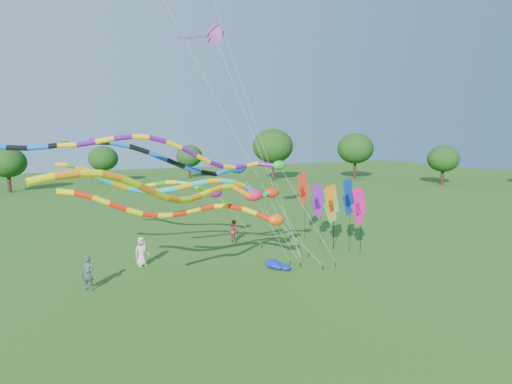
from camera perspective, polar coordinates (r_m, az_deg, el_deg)
name	(u,v)px	position (r m, az deg, el deg)	size (l,w,h in m)	color
ground	(302,290)	(22.72, 6.15, -12.91)	(160.00, 160.00, 0.00)	#235015
tree_ring	(247,194)	(18.24, -1.21, -0.32)	(121.70, 117.22, 9.57)	#382314
tube_kite_red	(205,212)	(23.06, -6.84, -2.64)	(13.73, 2.07, 5.98)	black
tube_kite_orange	(197,191)	(19.85, -7.92, 0.13)	(13.45, 6.35, 7.35)	black
tube_kite_purple	(209,157)	(21.47, -6.24, 4.71)	(14.68, 1.20, 8.57)	black
tube_kite_blue	(146,158)	(22.44, -14.51, 4.45)	(16.51, 2.27, 8.51)	black
tube_kite_cyan	(217,188)	(22.35, -5.18, 0.48)	(13.73, 3.54, 7.12)	black
tube_kite_green	(161,184)	(29.84, -12.60, 1.03)	(12.50, 5.44, 6.64)	black
delta_kite_high_c	(214,35)	(28.21, -5.63, 20.15)	(6.38, 4.80, 15.10)	black
banner_pole_blue_b	(348,197)	(29.01, 12.17, -0.68)	(1.15, 0.32, 5.09)	black
banner_pole_red	(303,189)	(32.50, 6.28, 0.43)	(1.15, 0.31, 5.14)	black
banner_pole_violet	(318,200)	(31.38, 8.25, -1.11)	(1.16, 0.16, 4.46)	black
banner_pole_magenta_b	(359,206)	(28.82, 13.52, -1.82)	(1.16, 0.10, 4.57)	black
banner_pole_orange	(332,203)	(29.71, 10.07, -1.41)	(1.16, 0.11, 4.58)	black
banner_pole_green	(331,205)	(29.76, 9.93, -1.71)	(1.15, 0.33, 4.42)	black
blue_nylon_heap	(282,265)	(25.97, 3.46, -9.69)	(1.42, 1.32, 0.48)	#0D1FAA
person_a	(142,251)	(27.18, -15.00, -7.65)	(0.88, 0.57, 1.79)	beige
person_b	(88,273)	(23.94, -21.52, -10.03)	(0.66, 0.44, 1.82)	#39434F
person_c	(234,231)	(31.97, -2.97, -5.21)	(0.80, 0.62, 1.64)	#913438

